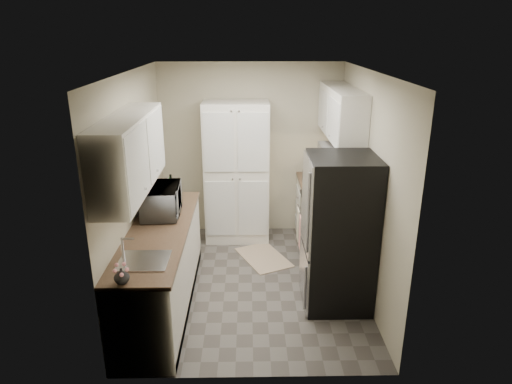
% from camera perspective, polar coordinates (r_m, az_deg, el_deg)
% --- Properties ---
extents(ground, '(3.20, 3.20, 0.00)m').
position_cam_1_polar(ground, '(5.67, -0.52, -11.27)').
color(ground, '#56514C').
rests_on(ground, ground).
extents(room_shell, '(2.64, 3.24, 2.52)m').
position_cam_1_polar(room_shell, '(5.02, -0.78, 4.81)').
color(room_shell, '#C0B89B').
rests_on(room_shell, ground).
extents(pantry_cabinet, '(0.90, 0.55, 2.00)m').
position_cam_1_polar(pantry_cabinet, '(6.47, -2.42, 2.44)').
color(pantry_cabinet, silver).
rests_on(pantry_cabinet, ground).
extents(base_cabinet_left, '(0.60, 2.30, 0.88)m').
position_cam_1_polar(base_cabinet_left, '(5.16, -11.70, -9.41)').
color(base_cabinet_left, silver).
rests_on(base_cabinet_left, ground).
extents(countertop_left, '(0.63, 2.33, 0.04)m').
position_cam_1_polar(countertop_left, '(4.96, -12.06, -4.75)').
color(countertop_left, brown).
rests_on(countertop_left, base_cabinet_left).
extents(base_cabinet_right, '(0.60, 0.80, 0.88)m').
position_cam_1_polar(base_cabinet_right, '(6.62, 7.99, -2.49)').
color(base_cabinet_right, silver).
rests_on(base_cabinet_right, ground).
extents(countertop_right, '(0.63, 0.83, 0.04)m').
position_cam_1_polar(countertop_right, '(6.46, 8.18, 1.29)').
color(countertop_right, brown).
rests_on(countertop_right, base_cabinet_right).
extents(electric_range, '(0.71, 0.78, 1.13)m').
position_cam_1_polar(electric_range, '(5.87, 9.02, -5.08)').
color(electric_range, '#B7B7BC').
rests_on(electric_range, ground).
extents(refrigerator, '(0.70, 0.72, 1.70)m').
position_cam_1_polar(refrigerator, '(5.00, 10.37, -5.04)').
color(refrigerator, '#B7B7BC').
rests_on(refrigerator, ground).
extents(microwave, '(0.44, 0.63, 0.34)m').
position_cam_1_polar(microwave, '(5.26, -11.74, -1.07)').
color(microwave, '#B7B8BD').
rests_on(microwave, countertop_left).
extents(wine_bottle, '(0.08, 0.08, 0.33)m').
position_cam_1_polar(wine_bottle, '(5.60, -10.54, 0.25)').
color(wine_bottle, black).
rests_on(wine_bottle, countertop_left).
extents(flower_vase, '(0.15, 0.15, 0.13)m').
position_cam_1_polar(flower_vase, '(4.00, -16.45, -10.02)').
color(flower_vase, silver).
rests_on(flower_vase, countertop_left).
extents(cutting_board, '(0.04, 0.21, 0.26)m').
position_cam_1_polar(cutting_board, '(5.75, -10.66, 0.40)').
color(cutting_board, '#418A3A').
rests_on(cutting_board, countertop_left).
extents(toaster_oven, '(0.44, 0.48, 0.23)m').
position_cam_1_polar(toaster_oven, '(6.45, 7.66, 2.52)').
color(toaster_oven, silver).
rests_on(toaster_oven, countertop_right).
extents(fruit_basket, '(0.27, 0.27, 0.09)m').
position_cam_1_polar(fruit_basket, '(6.41, 7.57, 3.92)').
color(fruit_basket, '#FF5722').
rests_on(fruit_basket, toaster_oven).
extents(kitchen_mat, '(0.80, 0.95, 0.01)m').
position_cam_1_polar(kitchen_mat, '(6.23, 0.94, -8.17)').
color(kitchen_mat, tan).
rests_on(kitchen_mat, ground).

